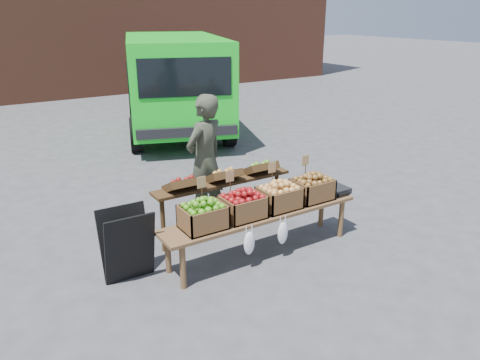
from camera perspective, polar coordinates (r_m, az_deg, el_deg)
ground at (r=5.98m, az=7.27°, el=-9.85°), size 80.00×80.00×0.00m
delivery_van at (r=12.03m, az=-7.96°, el=11.36°), size 4.03×5.76×2.35m
vendor at (r=6.69m, az=-4.29°, el=2.44°), size 0.81×0.67×1.89m
chalkboard_sign at (r=5.54m, az=-13.57°, el=-7.70°), size 0.58×0.33×0.87m
back_table at (r=6.40m, az=-2.02°, el=-2.42°), size 2.10×0.44×1.04m
display_bench at (r=6.00m, az=2.58°, el=-6.46°), size 2.70×0.56×0.57m
crate_golden_apples at (r=5.43m, az=-4.54°, el=-4.53°), size 0.50×0.40×0.28m
crate_russet_pears at (r=5.69m, az=0.36°, el=-3.30°), size 0.50×0.40×0.28m
crate_red_apples at (r=5.98m, az=4.80°, el=-2.17°), size 0.50×0.40×0.28m
crate_green_apples at (r=6.31m, az=8.80°, el=-1.13°), size 0.50×0.40×0.28m
weighing_scale at (r=6.61m, az=11.54°, el=-1.21°), size 0.34×0.30×0.08m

